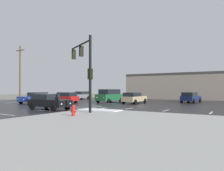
{
  "coord_description": "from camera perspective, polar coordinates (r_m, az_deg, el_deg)",
  "views": [
    {
      "loc": [
        16.43,
        -21.01,
        2.1
      ],
      "look_at": [
        -1.53,
        9.21,
        2.64
      ],
      "focal_mm": 35.5,
      "sensor_mm": 36.0,
      "label": 1
    }
  ],
  "objects": [
    {
      "name": "sedan_navy",
      "position": [
        35.43,
        19.59,
        -2.85
      ],
      "size": [
        2.43,
        4.68,
        1.58
      ],
      "rotation": [
        0.0,
        0.0,
        1.46
      ],
      "color": "#141E47",
      "rests_on": "road_asphalt"
    },
    {
      "name": "ground_plane",
      "position": [
        26.75,
        -7.32,
        -5.38
      ],
      "size": [
        120.0,
        120.0,
        0.0
      ],
      "primitive_type": "plane",
      "color": "slate"
    },
    {
      "name": "fire_hydrant",
      "position": [
        16.39,
        -9.92,
        -6.35
      ],
      "size": [
        0.48,
        0.26,
        0.79
      ],
      "color": "red",
      "rests_on": "sidewalk_corner"
    },
    {
      "name": "sedan_grey",
      "position": [
        44.01,
        -8.16,
        -2.5
      ],
      "size": [
        2.34,
        4.65,
        1.58
      ],
      "rotation": [
        0.0,
        0.0,
        -1.66
      ],
      "color": "slate",
      "rests_on": "road_asphalt"
    },
    {
      "name": "strip_building_background",
      "position": [
        47.75,
        17.63,
        -0.22
      ],
      "size": [
        21.88,
        8.0,
        5.23
      ],
      "color": "gray",
      "rests_on": "ground_plane"
    },
    {
      "name": "lane_markings",
      "position": [
        24.93,
        -7.08,
        -5.66
      ],
      "size": [
        36.15,
        36.15,
        0.01
      ],
      "color": "silver",
      "rests_on": "road_asphalt"
    },
    {
      "name": "sedan_black",
      "position": [
        23.1,
        -16.06,
        -3.95
      ],
      "size": [
        4.59,
        2.16,
        1.58
      ],
      "rotation": [
        0.0,
        0.0,
        -0.04
      ],
      "color": "black",
      "rests_on": "road_asphalt"
    },
    {
      "name": "sedan_blue",
      "position": [
        34.05,
        -19.19,
        -2.94
      ],
      "size": [
        2.06,
        4.56,
        1.58
      ],
      "rotation": [
        0.0,
        0.0,
        -1.56
      ],
      "color": "navy",
      "rests_on": "road_asphalt"
    },
    {
      "name": "sidewalk_corner",
      "position": [
        10.24,
        4.56,
        -12.33
      ],
      "size": [
        18.0,
        18.0,
        0.14
      ],
      "primitive_type": "cube",
      "color": "#9E9E99",
      "rests_on": "ground_plane"
    },
    {
      "name": "sedan_tan",
      "position": [
        31.63,
        5.68,
        -3.14
      ],
      "size": [
        2.19,
        4.6,
        1.58
      ],
      "rotation": [
        0.0,
        0.0,
        1.52
      ],
      "color": "tan",
      "rests_on": "road_asphalt"
    },
    {
      "name": "suv_green",
      "position": [
        34.15,
        -0.61,
        -2.58
      ],
      "size": [
        2.45,
        4.94,
        2.03
      ],
      "rotation": [
        0.0,
        0.0,
        -1.64
      ],
      "color": "#195933",
      "rests_on": "road_asphalt"
    },
    {
      "name": "sedan_red",
      "position": [
        33.35,
        -12.17,
        -3.01
      ],
      "size": [
        4.57,
        2.1,
        1.58
      ],
      "rotation": [
        0.0,
        0.0,
        3.12
      ],
      "color": "#B21919",
      "rests_on": "road_asphalt"
    },
    {
      "name": "snow_strip_curbside",
      "position": [
        20.58,
        -3.18,
        -6.27
      ],
      "size": [
        4.0,
        1.6,
        0.06
      ],
      "primitive_type": "cube",
      "color": "white",
      "rests_on": "sidewalk_corner"
    },
    {
      "name": "utility_pole_far",
      "position": [
        41.87,
        -22.61,
        3.21
      ],
      "size": [
        2.2,
        0.28,
        9.65
      ],
      "color": "brown",
      "rests_on": "ground_plane"
    },
    {
      "name": "traffic_signal_mast",
      "position": [
        19.77,
        -7.05,
        5.77
      ],
      "size": [
        4.24,
        2.68,
        6.45
      ],
      "rotation": [
        0.0,
        0.0,
        2.6
      ],
      "color": "black",
      "rests_on": "sidewalk_corner"
    },
    {
      "name": "road_asphalt",
      "position": [
        26.75,
        -7.32,
        -5.36
      ],
      "size": [
        44.0,
        44.0,
        0.02
      ],
      "primitive_type": "cube",
      "color": "#232326",
      "rests_on": "ground_plane"
    }
  ]
}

